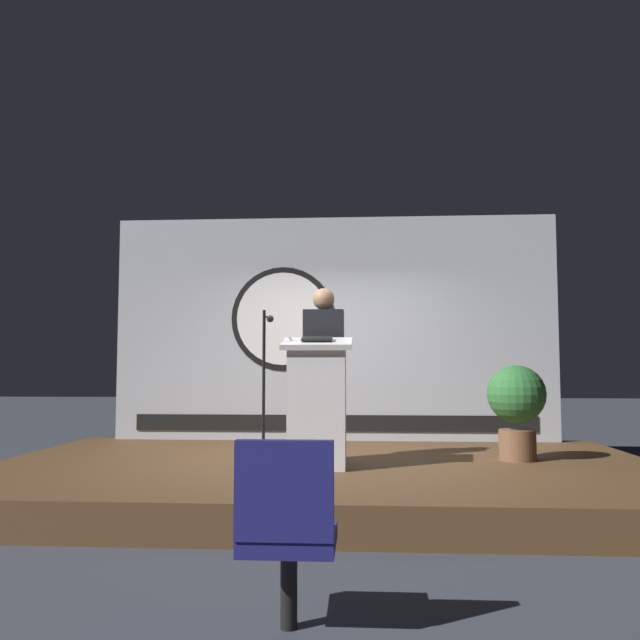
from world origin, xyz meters
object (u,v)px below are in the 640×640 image
at_px(microphone_stand, 264,413).
at_px(podium, 317,403).
at_px(audience_chair_left, 287,524).
at_px(potted_plant, 517,403).
at_px(speaker_person, 324,372).

bearing_deg(microphone_stand, podium, 11.56).
relative_size(microphone_stand, audience_chair_left, 1.61).
relative_size(podium, potted_plant, 1.29).
distance_m(potted_plant, audience_chair_left, 4.03).
distance_m(microphone_stand, audience_chair_left, 2.89).
bearing_deg(podium, microphone_stand, -168.44).
relative_size(speaker_person, audience_chair_left, 1.91).
xyz_separation_m(potted_plant, audience_chair_left, (-1.88, -3.55, -0.37)).
distance_m(podium, potted_plant, 2.04).
relative_size(podium, speaker_person, 0.71).
distance_m(podium, audience_chair_left, 2.95).
bearing_deg(podium, potted_plant, 17.98).
height_order(podium, potted_plant, podium).
xyz_separation_m(podium, potted_plant, (1.94, 0.63, -0.03)).
bearing_deg(potted_plant, podium, -162.02).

